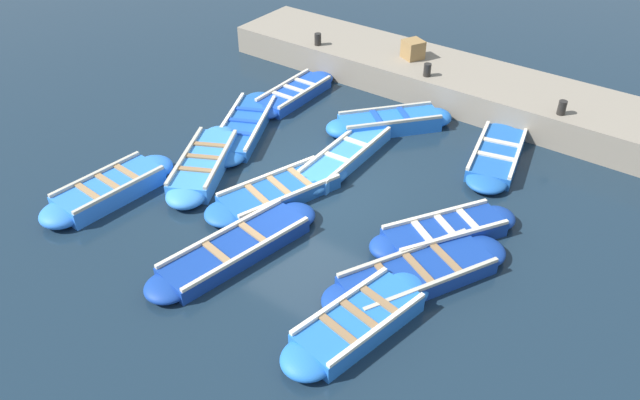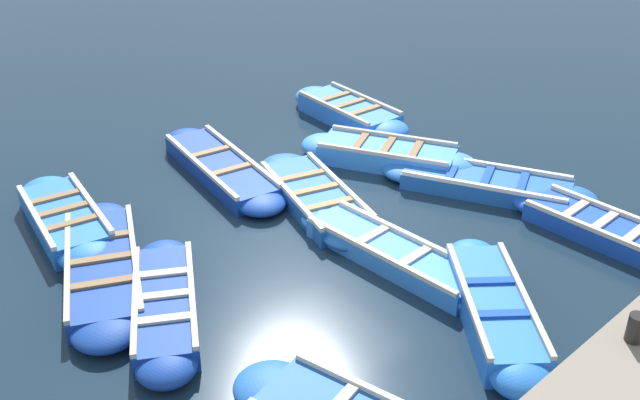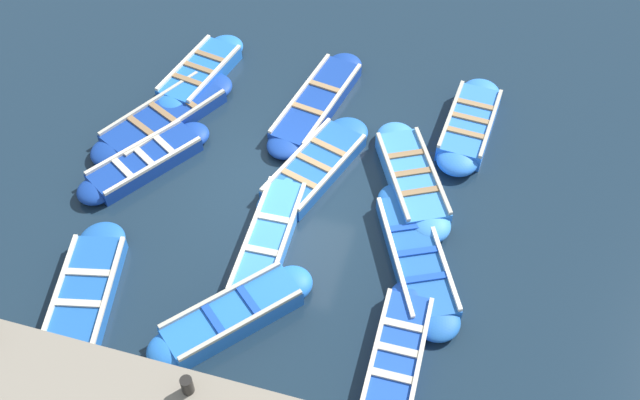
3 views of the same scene
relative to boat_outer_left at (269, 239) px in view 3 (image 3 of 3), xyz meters
name	(u,v)px [view 3 (image 3 of 3)]	position (x,y,z in m)	size (l,w,h in m)	color
ground_plane	(289,186)	(-1.59, -0.08, -0.15)	(120.00, 120.00, 0.00)	#162838
boat_outer_left	(269,239)	(0.00, 0.00, 0.00)	(3.71, 0.90, 0.37)	#3884E0
boat_far_corner	(315,168)	(-2.10, 0.34, 0.00)	(3.68, 1.98, 0.36)	#1E59AD
boat_near_quay	(145,162)	(-1.26, -3.22, 0.02)	(3.16, 2.37, 0.39)	navy
boat_alongside	(469,125)	(-4.27, 3.34, 0.04)	(3.30, 1.16, 0.46)	blue
boat_mid_row	(200,74)	(-4.28, -3.16, 0.03)	(3.32, 1.49, 0.42)	blue
boat_outer_right	(86,292)	(2.12, -2.89, 0.00)	(3.49, 1.64, 0.37)	#1E59AD
boat_end_of_row	(416,256)	(-0.39, 2.89, -0.01)	(3.83, 2.44, 0.36)	#1E59AD
boat_centre	(232,316)	(1.88, -0.07, 0.05)	(3.05, 2.76, 0.46)	blue
boat_tucked	(317,103)	(-4.08, -0.19, 0.00)	(4.01, 1.54, 0.37)	navy
boat_inner_gap	(398,355)	(1.80, 2.98, 0.00)	(3.24, 0.89, 0.36)	#1947B7
boat_bow_out	(412,179)	(-2.32, 2.41, 0.04)	(3.45, 2.34, 0.44)	#3884E0
boat_stern_in	(164,118)	(-2.65, -3.39, 0.00)	(3.88, 2.60, 0.37)	navy
bollard_mid_north	(187,385)	(3.71, -0.08, 0.83)	(0.20, 0.20, 0.35)	black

